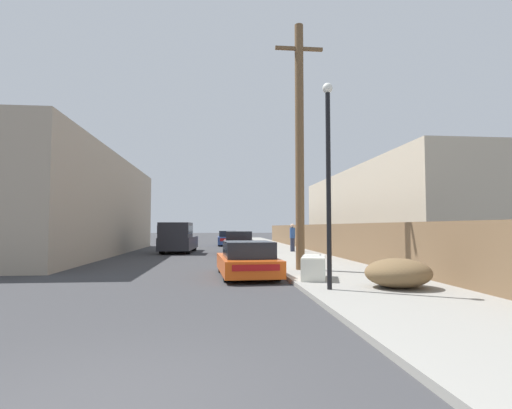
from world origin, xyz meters
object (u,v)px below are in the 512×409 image
object	(u,v)px
discarded_fridge	(314,267)
parked_sports_car_red	(247,260)
car_parked_mid	(239,243)
street_lamp	(328,170)
brush_pile	(398,273)
car_parked_far	(227,239)
pedestrian	(292,237)
utility_pole	(300,143)
pickup_truck	(178,238)

from	to	relation	value
discarded_fridge	parked_sports_car_red	bearing A→B (deg)	154.67
discarded_fridge	parked_sports_car_red	world-z (taller)	parked_sports_car_red
parked_sports_car_red	car_parked_mid	bearing A→B (deg)	85.12
street_lamp	discarded_fridge	bearing A→B (deg)	87.23
brush_pile	car_parked_far	bearing A→B (deg)	98.04
brush_pile	pedestrian	size ratio (longest dim) A/B	0.96
utility_pole	street_lamp	bearing A→B (deg)	-92.90
car_parked_mid	car_parked_far	bearing A→B (deg)	94.46
car_parked_mid	brush_pile	xyz separation A→B (m)	(3.27, -15.34, -0.16)
pedestrian	car_parked_mid	bearing A→B (deg)	176.51
pickup_truck	pedestrian	bearing A→B (deg)	173.51
car_parked_far	street_lamp	xyz separation A→B (m)	(1.87, -26.33, 2.50)
pickup_truck	brush_pile	size ratio (longest dim) A/B	3.29
pickup_truck	utility_pole	xyz separation A→B (m)	(5.56, -11.83, 3.83)
discarded_fridge	brush_pile	xyz separation A→B (m)	(1.73, -1.93, 0.04)
car_parked_far	brush_pile	xyz separation A→B (m)	(3.70, -26.22, -0.13)
street_lamp	utility_pole	bearing A→B (deg)	87.10
discarded_fridge	utility_pole	size ratio (longest dim) A/B	0.18
discarded_fridge	parked_sports_car_red	xyz separation A→B (m)	(-1.88, 1.63, 0.09)
car_parked_far	utility_pole	bearing A→B (deg)	-84.39
discarded_fridge	pedestrian	bearing A→B (deg)	97.47
utility_pole	car_parked_mid	bearing A→B (deg)	98.78
pickup_truck	pedestrian	world-z (taller)	pickup_truck
car_parked_mid	parked_sports_car_red	bearing A→B (deg)	-89.51
parked_sports_car_red	street_lamp	xyz separation A→B (m)	(1.78, -3.67, 2.57)
parked_sports_car_red	car_parked_far	bearing A→B (deg)	87.03
car_parked_far	pickup_truck	xyz separation A→B (m)	(-3.45, -9.88, 0.35)
discarded_fridge	utility_pole	world-z (taller)	utility_pole
car_parked_mid	brush_pile	world-z (taller)	car_parked_mid
discarded_fridge	car_parked_mid	world-z (taller)	car_parked_mid
parked_sports_car_red	car_parked_far	distance (m)	22.66
street_lamp	brush_pile	distance (m)	3.20
pedestrian	utility_pole	bearing A→B (deg)	-99.28
car_parked_mid	car_parked_far	size ratio (longest dim) A/B	0.96
utility_pole	pedestrian	distance (m)	11.40
street_lamp	car_parked_mid	bearing A→B (deg)	95.32
car_parked_mid	brush_pile	size ratio (longest dim) A/B	2.58
car_parked_mid	brush_pile	bearing A→B (deg)	-75.81
parked_sports_car_red	pedestrian	world-z (taller)	pedestrian
discarded_fridge	car_parked_far	bearing A→B (deg)	110.18
car_parked_mid	street_lamp	size ratio (longest dim) A/B	0.83
brush_pile	pedestrian	xyz separation A→B (m)	(0.14, 15.13, 0.53)
discarded_fridge	pedestrian	distance (m)	13.34
car_parked_mid	utility_pole	bearing A→B (deg)	-79.05
street_lamp	pedestrian	size ratio (longest dim) A/B	2.97
brush_pile	pedestrian	world-z (taller)	pedestrian
car_parked_far	brush_pile	distance (m)	26.48
discarded_fridge	street_lamp	bearing A→B (deg)	-77.24
car_parked_mid	utility_pole	xyz separation A→B (m)	(1.67, -10.83, 4.14)
utility_pole	pedestrian	world-z (taller)	utility_pole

